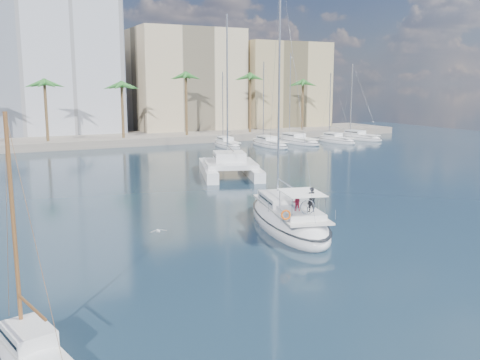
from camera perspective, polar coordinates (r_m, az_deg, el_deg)
ground at (r=33.88m, az=1.93°, el=-6.62°), size 160.00×160.00×0.00m
quay at (r=91.27m, az=-16.70°, el=4.01°), size 120.00×14.00×1.20m
building_beige at (r=105.37m, az=-5.82°, el=10.28°), size 20.00×14.00×20.00m
building_tan_right at (r=112.32m, az=4.28°, el=9.79°), size 18.00×12.00×18.00m
palm_centre at (r=86.87m, az=-16.56°, el=10.13°), size 3.60×3.60×12.30m
palm_right at (r=98.78m, az=3.56°, el=10.49°), size 3.60×3.60×12.30m
main_sloop at (r=37.37m, az=5.17°, el=-4.16°), size 7.05×13.32×18.87m
catamaran at (r=58.18m, az=-1.12°, el=1.66°), size 9.30×13.03×17.20m
seagull at (r=32.91m, az=-8.72°, el=-5.39°), size 1.03×0.44×0.19m
moored_yacht_a at (r=83.98m, az=-1.37°, el=3.52°), size 3.37×9.52×11.90m
moored_yacht_b at (r=85.20m, az=3.17°, el=3.60°), size 3.32×10.83×13.72m
moored_yacht_c at (r=90.25m, az=6.13°, el=3.93°), size 3.98×12.33×15.54m
moored_yacht_d at (r=92.31m, az=10.21°, el=3.97°), size 3.52×9.55×11.90m
moored_yacht_e at (r=97.86m, az=12.57°, el=4.23°), size 4.61×11.11×13.72m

